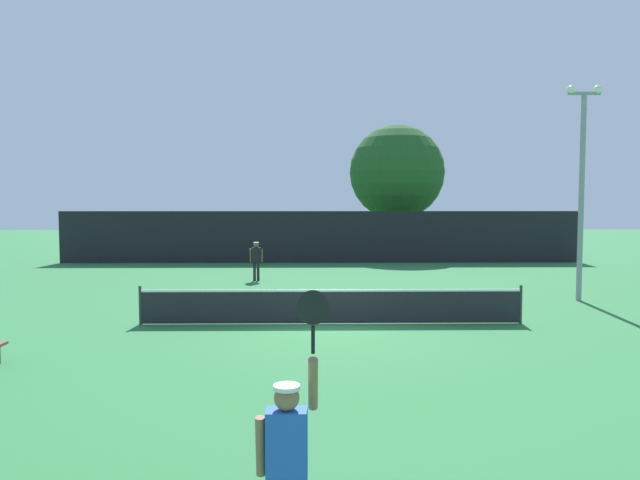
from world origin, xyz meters
The scene contains 11 objects.
ground_plane centered at (0.00, 0.00, 0.00)m, with size 120.00×120.00×0.00m, color #2D723D.
tennis_net centered at (0.00, 0.00, 0.51)m, with size 10.63×0.08×1.07m.
perimeter_fence centered at (0.00, 16.75, 1.47)m, with size 29.59×0.12×2.94m, color black.
player_serving centered at (-0.77, -10.55, 1.11)m, with size 0.67×0.40×2.52m.
player_receiving centered at (-2.95, 9.03, 1.03)m, with size 0.57×0.25×1.68m.
tennis_ball centered at (-0.55, -3.91, 0.03)m, with size 0.07×0.07×0.07m, color #CCE033.
light_pole centered at (8.67, 3.75, 4.22)m, with size 1.18×0.28×7.33m.
large_tree centered at (5.01, 21.55, 5.38)m, with size 6.13×6.13×8.46m.
parked_car_near centered at (-2.64, 23.84, 0.78)m, with size 2.34×4.38×1.69m.
parked_car_mid centered at (2.59, 25.41, 0.78)m, with size 2.23×4.34×1.69m.
parked_car_far centered at (10.00, 22.02, 0.78)m, with size 2.13×4.30×1.69m.
Camera 1 is at (-0.56, -15.64, 3.30)m, focal length 32.04 mm.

